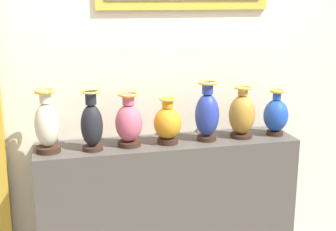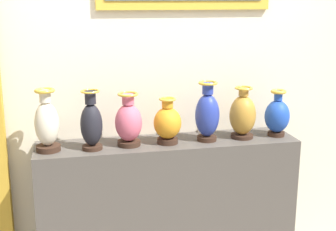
{
  "view_description": "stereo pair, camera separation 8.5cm",
  "coord_description": "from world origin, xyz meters",
  "px_view_note": "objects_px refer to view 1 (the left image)",
  "views": [
    {
      "loc": [
        -0.72,
        -2.94,
        1.95
      ],
      "look_at": [
        0.0,
        0.0,
        1.17
      ],
      "focal_mm": 49.94,
      "sensor_mm": 36.0,
      "label": 1
    },
    {
      "loc": [
        -0.64,
        -2.96,
        1.95
      ],
      "look_at": [
        0.0,
        0.0,
        1.17
      ],
      "focal_mm": 49.94,
      "sensor_mm": 36.0,
      "label": 2
    }
  ],
  "objects_px": {
    "vase_ivory": "(47,125)",
    "vase_ochre": "(242,115)",
    "vase_cobalt": "(207,114)",
    "vase_sapphire": "(276,115)",
    "vase_amber": "(168,123)",
    "vase_rose": "(129,123)",
    "vase_onyx": "(92,124)"
  },
  "relations": [
    {
      "from": "vase_rose",
      "to": "vase_ochre",
      "type": "xyz_separation_m",
      "value": [
        0.79,
        0.01,
        0.0
      ]
    },
    {
      "from": "vase_ochre",
      "to": "vase_rose",
      "type": "bearing_deg",
      "value": -179.49
    },
    {
      "from": "vase_amber",
      "to": "vase_cobalt",
      "type": "bearing_deg",
      "value": 0.83
    },
    {
      "from": "vase_ivory",
      "to": "vase_sapphire",
      "type": "height_order",
      "value": "vase_ivory"
    },
    {
      "from": "vase_sapphire",
      "to": "vase_rose",
      "type": "bearing_deg",
      "value": -179.92
    },
    {
      "from": "vase_ivory",
      "to": "vase_onyx",
      "type": "height_order",
      "value": "vase_ivory"
    },
    {
      "from": "vase_amber",
      "to": "vase_cobalt",
      "type": "height_order",
      "value": "vase_cobalt"
    },
    {
      "from": "vase_ochre",
      "to": "vase_amber",
      "type": "bearing_deg",
      "value": -178.44
    },
    {
      "from": "vase_rose",
      "to": "vase_ochre",
      "type": "distance_m",
      "value": 0.79
    },
    {
      "from": "vase_onyx",
      "to": "vase_sapphire",
      "type": "bearing_deg",
      "value": 1.47
    },
    {
      "from": "vase_ivory",
      "to": "vase_ochre",
      "type": "distance_m",
      "value": 1.31
    },
    {
      "from": "vase_ivory",
      "to": "vase_cobalt",
      "type": "xyz_separation_m",
      "value": [
        1.05,
        0.0,
        0.0
      ]
    },
    {
      "from": "vase_ochre",
      "to": "vase_sapphire",
      "type": "xyz_separation_m",
      "value": [
        0.25,
        -0.01,
        -0.02
      ]
    },
    {
      "from": "vase_ivory",
      "to": "vase_ochre",
      "type": "height_order",
      "value": "vase_ivory"
    },
    {
      "from": "vase_ivory",
      "to": "vase_rose",
      "type": "relative_size",
      "value": 1.14
    },
    {
      "from": "vase_rose",
      "to": "vase_sapphire",
      "type": "relative_size",
      "value": 1.07
    },
    {
      "from": "vase_cobalt",
      "to": "vase_sapphire",
      "type": "bearing_deg",
      "value": 0.57
    },
    {
      "from": "vase_ivory",
      "to": "vase_onyx",
      "type": "relative_size",
      "value": 1.04
    },
    {
      "from": "vase_onyx",
      "to": "vase_ochre",
      "type": "relative_size",
      "value": 1.08
    },
    {
      "from": "vase_rose",
      "to": "vase_cobalt",
      "type": "height_order",
      "value": "vase_cobalt"
    },
    {
      "from": "vase_ivory",
      "to": "vase_rose",
      "type": "xyz_separation_m",
      "value": [
        0.52,
        0.0,
        -0.02
      ]
    },
    {
      "from": "vase_amber",
      "to": "vase_sapphire",
      "type": "xyz_separation_m",
      "value": [
        0.79,
        0.01,
        0.01
      ]
    },
    {
      "from": "vase_onyx",
      "to": "vase_amber",
      "type": "relative_size",
      "value": 1.25
    },
    {
      "from": "vase_ivory",
      "to": "vase_onyx",
      "type": "bearing_deg",
      "value": -5.5
    },
    {
      "from": "vase_ivory",
      "to": "vase_onyx",
      "type": "distance_m",
      "value": 0.28
    },
    {
      "from": "vase_onyx",
      "to": "vase_rose",
      "type": "xyz_separation_m",
      "value": [
        0.24,
        0.03,
        -0.01
      ]
    },
    {
      "from": "vase_ivory",
      "to": "vase_amber",
      "type": "bearing_deg",
      "value": -0.19
    },
    {
      "from": "vase_sapphire",
      "to": "vase_ochre",
      "type": "bearing_deg",
      "value": 178.76
    },
    {
      "from": "vase_rose",
      "to": "vase_ochre",
      "type": "height_order",
      "value": "vase_ochre"
    },
    {
      "from": "vase_sapphire",
      "to": "vase_cobalt",
      "type": "bearing_deg",
      "value": -179.43
    },
    {
      "from": "vase_cobalt",
      "to": "vase_sapphire",
      "type": "relative_size",
      "value": 1.24
    },
    {
      "from": "vase_ochre",
      "to": "vase_sapphire",
      "type": "relative_size",
      "value": 1.09
    }
  ]
}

